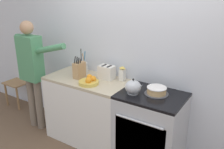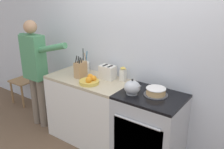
# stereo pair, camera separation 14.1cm
# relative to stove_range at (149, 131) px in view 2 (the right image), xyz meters

# --- Properties ---
(wall_back) EXTENTS (8.00, 0.04, 2.60)m
(wall_back) POSITION_rel_stove_range_xyz_m (-0.28, 0.32, 0.84)
(wall_back) COLOR silver
(wall_back) RESTS_ON ground_plane
(counter_cabinet) EXTENTS (1.12, 0.59, 0.92)m
(counter_cabinet) POSITION_rel_stove_range_xyz_m (-0.93, 0.00, -0.00)
(counter_cabinet) COLOR white
(counter_cabinet) RESTS_ON ground_plane
(stove_range) EXTENTS (0.74, 0.62, 0.92)m
(stove_range) POSITION_rel_stove_range_xyz_m (0.00, 0.00, 0.00)
(stove_range) COLOR #B7BABF
(stove_range) RESTS_ON ground_plane
(layer_cake) EXTENTS (0.27, 0.27, 0.09)m
(layer_cake) POSITION_rel_stove_range_xyz_m (0.03, 0.05, 0.50)
(layer_cake) COLOR #4C4C51
(layer_cake) RESTS_ON stove_range
(tea_kettle) EXTENTS (0.23, 0.19, 0.18)m
(tea_kettle) POSITION_rel_stove_range_xyz_m (-0.20, -0.08, 0.54)
(tea_kettle) COLOR #B7BABF
(tea_kettle) RESTS_ON stove_range
(knife_block) EXTENTS (0.10, 0.16, 0.30)m
(knife_block) POSITION_rel_stove_range_xyz_m (-1.05, -0.02, 0.57)
(knife_block) COLOR tan
(knife_block) RESTS_ON counter_cabinet
(utensil_crock) EXTENTS (0.12, 0.12, 0.34)m
(utensil_crock) POSITION_rel_stove_range_xyz_m (-1.15, 0.19, 0.54)
(utensil_crock) COLOR silver
(utensil_crock) RESTS_ON counter_cabinet
(fruit_bowl) EXTENTS (0.25, 0.25, 0.11)m
(fruit_bowl) POSITION_rel_stove_range_xyz_m (-0.80, -0.13, 0.50)
(fruit_bowl) COLOR gold
(fruit_bowl) RESTS_ON counter_cabinet
(toaster) EXTENTS (0.22, 0.14, 0.18)m
(toaster) POSITION_rel_stove_range_xyz_m (-0.72, 0.14, 0.55)
(toaster) COLOR silver
(toaster) RESTS_ON counter_cabinet
(milk_carton) EXTENTS (0.07, 0.07, 0.19)m
(milk_carton) POSITION_rel_stove_range_xyz_m (-0.51, 0.20, 0.55)
(milk_carton) COLOR white
(milk_carton) RESTS_ON counter_cabinet
(person_baker) EXTENTS (0.93, 0.20, 1.64)m
(person_baker) POSITION_rel_stove_range_xyz_m (-1.80, -0.18, 0.52)
(person_baker) COLOR #7A6B5B
(person_baker) RESTS_ON ground_plane
(dining_chair) EXTENTS (0.40, 0.40, 0.85)m
(dining_chair) POSITION_rel_stove_range_xyz_m (-2.67, 0.25, 0.03)
(dining_chair) COLOR #997047
(dining_chair) RESTS_ON ground_plane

